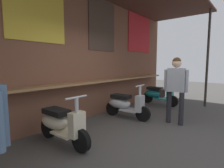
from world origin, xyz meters
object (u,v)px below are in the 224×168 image
(shopper_with_handbag, at_px, (175,84))
(scooter_silver, at_px, (124,104))
(scooter_cream, at_px, (60,123))
(scooter_teal, at_px, (158,94))

(shopper_with_handbag, bearing_deg, scooter_silver, -86.29)
(scooter_cream, distance_m, scooter_teal, 4.26)
(scooter_silver, height_order, scooter_teal, same)
(scooter_cream, xyz_separation_m, scooter_teal, (4.26, 0.00, 0.00))
(scooter_silver, xyz_separation_m, scooter_teal, (2.15, 0.00, 0.00))
(shopper_with_handbag, bearing_deg, scooter_cream, -40.30)
(scooter_silver, bearing_deg, scooter_teal, 86.08)
(scooter_cream, xyz_separation_m, scooter_silver, (2.11, -0.00, 0.00))
(scooter_cream, distance_m, scooter_silver, 2.11)
(scooter_teal, xyz_separation_m, shopper_with_handbag, (-1.76, -1.28, 0.64))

